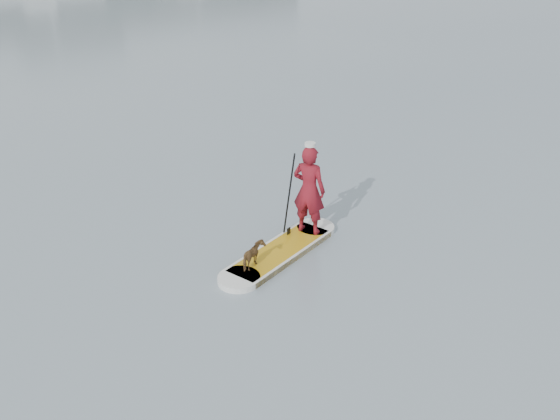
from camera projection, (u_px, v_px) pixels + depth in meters
ground at (201, 242)px, 12.88m from camera, size 140.00×140.00×0.00m
paddleboard at (280, 252)px, 12.40m from camera, size 3.23×1.40×0.12m
paddler at (309, 190)px, 12.64m from camera, size 0.71×0.82×1.90m
white_cap at (310, 144)px, 12.20m from camera, size 0.22×0.22×0.07m
dog at (253, 256)px, 11.69m from camera, size 0.64×0.49×0.49m
paddle at (289, 205)px, 12.65m from camera, size 0.10×0.30×2.00m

